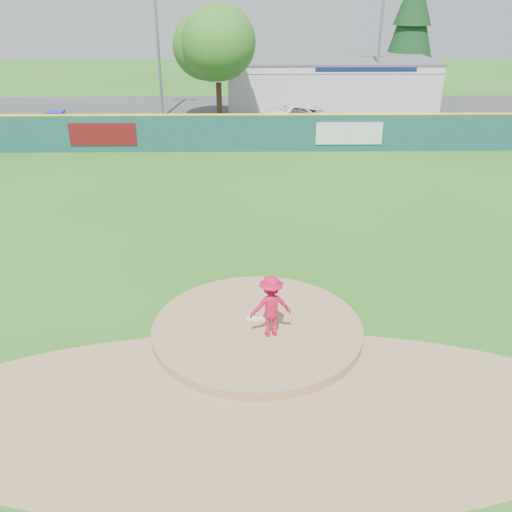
{
  "coord_description": "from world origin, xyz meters",
  "views": [
    {
      "loc": [
        -0.25,
        -12.65,
        8.32
      ],
      "look_at": [
        0.0,
        2.0,
        1.3
      ],
      "focal_mm": 40.0,
      "sensor_mm": 36.0,
      "label": 1
    }
  ],
  "objects_px": {
    "van": "(307,117)",
    "playground_slide": "(57,124)",
    "conifer_tree": "(412,22)",
    "light_pole_right": "(381,29)",
    "deciduous_tree": "(218,50)",
    "light_pole_left": "(156,23)",
    "pitcher": "(271,306)",
    "pool_building_grp": "(328,81)"
  },
  "relations": [
    {
      "from": "deciduous_tree",
      "to": "conifer_tree",
      "type": "relative_size",
      "value": 0.77
    },
    {
      "from": "playground_slide",
      "to": "deciduous_tree",
      "type": "height_order",
      "value": "deciduous_tree"
    },
    {
      "from": "conifer_tree",
      "to": "light_pole_right",
      "type": "distance_m",
      "value": 8.06
    },
    {
      "from": "light_pole_right",
      "to": "pool_building_grp",
      "type": "bearing_deg",
      "value": 135.05
    },
    {
      "from": "pitcher",
      "to": "light_pole_left",
      "type": "xyz_separation_m",
      "value": [
        -6.33,
        27.42,
        4.98
      ]
    },
    {
      "from": "light_pole_left",
      "to": "playground_slide",
      "type": "bearing_deg",
      "value": -135.28
    },
    {
      "from": "pitcher",
      "to": "van",
      "type": "bearing_deg",
      "value": -109.11
    },
    {
      "from": "playground_slide",
      "to": "light_pole_right",
      "type": "relative_size",
      "value": 0.28
    },
    {
      "from": "pool_building_grp",
      "to": "light_pole_left",
      "type": "distance_m",
      "value": 13.72
    },
    {
      "from": "playground_slide",
      "to": "conifer_tree",
      "type": "height_order",
      "value": "conifer_tree"
    },
    {
      "from": "conifer_tree",
      "to": "light_pole_right",
      "type": "relative_size",
      "value": 0.95
    },
    {
      "from": "van",
      "to": "playground_slide",
      "type": "relative_size",
      "value": 1.95
    },
    {
      "from": "pitcher",
      "to": "playground_slide",
      "type": "xyz_separation_m",
      "value": [
        -11.88,
        21.92,
        -0.3
      ]
    },
    {
      "from": "light_pole_right",
      "to": "pitcher",
      "type": "bearing_deg",
      "value": -106.42
    },
    {
      "from": "pitcher",
      "to": "conifer_tree",
      "type": "height_order",
      "value": "conifer_tree"
    },
    {
      "from": "pitcher",
      "to": "pool_building_grp",
      "type": "relative_size",
      "value": 0.11
    },
    {
      "from": "deciduous_tree",
      "to": "light_pole_left",
      "type": "distance_m",
      "value": 4.72
    },
    {
      "from": "van",
      "to": "deciduous_tree",
      "type": "distance_m",
      "value": 6.95
    },
    {
      "from": "van",
      "to": "playground_slide",
      "type": "xyz_separation_m",
      "value": [
        -15.13,
        -1.78,
        0.0
      ]
    },
    {
      "from": "van",
      "to": "pool_building_grp",
      "type": "height_order",
      "value": "pool_building_grp"
    },
    {
      "from": "light_pole_left",
      "to": "conifer_tree",
      "type": "bearing_deg",
      "value": 25.35
    },
    {
      "from": "pitcher",
      "to": "pool_building_grp",
      "type": "height_order",
      "value": "pool_building_grp"
    },
    {
      "from": "pitcher",
      "to": "playground_slide",
      "type": "bearing_deg",
      "value": -72.86
    },
    {
      "from": "pitcher",
      "to": "pool_building_grp",
      "type": "bearing_deg",
      "value": -111.23
    },
    {
      "from": "pitcher",
      "to": "conifer_tree",
      "type": "bearing_deg",
      "value": -120.49
    },
    {
      "from": "pool_building_grp",
      "to": "light_pole_right",
      "type": "xyz_separation_m",
      "value": [
        3.0,
        -2.99,
        3.88
      ]
    },
    {
      "from": "pool_building_grp",
      "to": "van",
      "type": "bearing_deg",
      "value": -105.56
    },
    {
      "from": "deciduous_tree",
      "to": "light_pole_left",
      "type": "height_order",
      "value": "light_pole_left"
    },
    {
      "from": "pitcher",
      "to": "deciduous_tree",
      "type": "relative_size",
      "value": 0.22
    },
    {
      "from": "pool_building_grp",
      "to": "playground_slide",
      "type": "bearing_deg",
      "value": -149.13
    },
    {
      "from": "van",
      "to": "light_pole_right",
      "type": "height_order",
      "value": "light_pole_right"
    },
    {
      "from": "deciduous_tree",
      "to": "light_pole_right",
      "type": "height_order",
      "value": "light_pole_right"
    },
    {
      "from": "playground_slide",
      "to": "pitcher",
      "type": "bearing_deg",
      "value": -61.55
    },
    {
      "from": "pitcher",
      "to": "light_pole_left",
      "type": "height_order",
      "value": "light_pole_left"
    },
    {
      "from": "pool_building_grp",
      "to": "light_pole_right",
      "type": "bearing_deg",
      "value": -44.95
    },
    {
      "from": "conifer_tree",
      "to": "pitcher",
      "type": "bearing_deg",
      "value": -109.18
    },
    {
      "from": "pitcher",
      "to": "van",
      "type": "relative_size",
      "value": 0.3
    },
    {
      "from": "deciduous_tree",
      "to": "light_pole_left",
      "type": "bearing_deg",
      "value": 153.43
    },
    {
      "from": "pool_building_grp",
      "to": "light_pole_left",
      "type": "relative_size",
      "value": 1.38
    },
    {
      "from": "playground_slide",
      "to": "light_pole_left",
      "type": "distance_m",
      "value": 9.43
    },
    {
      "from": "van",
      "to": "playground_slide",
      "type": "height_order",
      "value": "playground_slide"
    },
    {
      "from": "van",
      "to": "conifer_tree",
      "type": "height_order",
      "value": "conifer_tree"
    }
  ]
}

